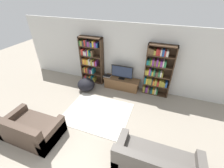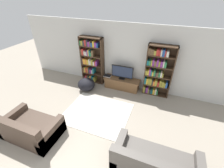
{
  "view_description": "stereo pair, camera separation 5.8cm",
  "coord_description": "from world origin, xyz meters",
  "px_view_note": "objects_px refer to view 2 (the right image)",
  "views": [
    {
      "loc": [
        1.61,
        -1.15,
        3.61
      ],
      "look_at": [
        0.04,
        3.07,
        0.7
      ],
      "focal_mm": 24.0,
      "sensor_mm": 36.0,
      "label": 1
    },
    {
      "loc": [
        1.67,
        -1.13,
        3.61
      ],
      "look_at": [
        0.04,
        3.07,
        0.7
      ],
      "focal_mm": 24.0,
      "sensor_mm": 36.0,
      "label": 2
    }
  ],
  "objects_px": {
    "tv_stand": "(122,83)",
    "bookshelf_right": "(157,72)",
    "couch_left_sectional": "(30,129)",
    "beanbag_ottoman": "(86,84)",
    "couch_right_sofa": "(155,165)",
    "television": "(122,72)",
    "bookshelf_left": "(91,60)",
    "laptop": "(108,76)"
  },
  "relations": [
    {
      "from": "tv_stand",
      "to": "bookshelf_right",
      "type": "bearing_deg",
      "value": 4.94
    },
    {
      "from": "couch_left_sectional",
      "to": "beanbag_ottoman",
      "type": "xyz_separation_m",
      "value": [
        0.32,
        2.61,
        -0.02
      ]
    },
    {
      "from": "couch_right_sofa",
      "to": "television",
      "type": "bearing_deg",
      "value": 120.13
    },
    {
      "from": "tv_stand",
      "to": "couch_left_sectional",
      "type": "height_order",
      "value": "couch_left_sectional"
    },
    {
      "from": "tv_stand",
      "to": "bookshelf_left",
      "type": "bearing_deg",
      "value": 175.42
    },
    {
      "from": "bookshelf_left",
      "to": "bookshelf_right",
      "type": "distance_m",
      "value": 2.74
    },
    {
      "from": "bookshelf_left",
      "to": "bookshelf_right",
      "type": "bearing_deg",
      "value": -0.02
    },
    {
      "from": "beanbag_ottoman",
      "to": "television",
      "type": "bearing_deg",
      "value": 25.14
    },
    {
      "from": "couch_left_sectional",
      "to": "beanbag_ottoman",
      "type": "bearing_deg",
      "value": 83.0
    },
    {
      "from": "couch_left_sectional",
      "to": "laptop",
      "type": "bearing_deg",
      "value": 72.69
    },
    {
      "from": "tv_stand",
      "to": "couch_left_sectional",
      "type": "relative_size",
      "value": 0.94
    },
    {
      "from": "tv_stand",
      "to": "television",
      "type": "xyz_separation_m",
      "value": [
        0.0,
        -0.0,
        0.53
      ]
    },
    {
      "from": "bookshelf_left",
      "to": "television",
      "type": "bearing_deg",
      "value": -4.64
    },
    {
      "from": "television",
      "to": "couch_right_sofa",
      "type": "xyz_separation_m",
      "value": [
        1.76,
        -3.02,
        -0.48
      ]
    },
    {
      "from": "bookshelf_left",
      "to": "laptop",
      "type": "relative_size",
      "value": 6.66
    },
    {
      "from": "bookshelf_right",
      "to": "couch_left_sectional",
      "type": "bearing_deg",
      "value": -131.54
    },
    {
      "from": "laptop",
      "to": "beanbag_ottoman",
      "type": "bearing_deg",
      "value": -137.63
    },
    {
      "from": "bookshelf_right",
      "to": "beanbag_ottoman",
      "type": "bearing_deg",
      "value": -164.38
    },
    {
      "from": "couch_left_sectional",
      "to": "couch_right_sofa",
      "type": "height_order",
      "value": "couch_right_sofa"
    },
    {
      "from": "couch_left_sectional",
      "to": "tv_stand",
      "type": "bearing_deg",
      "value": 62.95
    },
    {
      "from": "laptop",
      "to": "couch_right_sofa",
      "type": "bearing_deg",
      "value": -51.61
    },
    {
      "from": "bookshelf_right",
      "to": "laptop",
      "type": "bearing_deg",
      "value": -176.72
    },
    {
      "from": "television",
      "to": "couch_left_sectional",
      "type": "distance_m",
      "value": 3.66
    },
    {
      "from": "television",
      "to": "couch_left_sectional",
      "type": "xyz_separation_m",
      "value": [
        -1.65,
        -3.23,
        -0.49
      ]
    },
    {
      "from": "laptop",
      "to": "couch_right_sofa",
      "type": "height_order",
      "value": "couch_right_sofa"
    },
    {
      "from": "beanbag_ottoman",
      "to": "couch_right_sofa",
      "type": "bearing_deg",
      "value": -37.86
    },
    {
      "from": "tv_stand",
      "to": "couch_left_sectional",
      "type": "xyz_separation_m",
      "value": [
        -1.65,
        -3.24,
        0.04
      ]
    },
    {
      "from": "couch_right_sofa",
      "to": "bookshelf_left",
      "type": "bearing_deg",
      "value": 135.39
    },
    {
      "from": "bookshelf_right",
      "to": "couch_left_sectional",
      "type": "distance_m",
      "value": 4.53
    },
    {
      "from": "television",
      "to": "couch_right_sofa",
      "type": "distance_m",
      "value": 3.53
    },
    {
      "from": "couch_right_sofa",
      "to": "beanbag_ottoman",
      "type": "height_order",
      "value": "couch_right_sofa"
    },
    {
      "from": "laptop",
      "to": "tv_stand",
      "type": "bearing_deg",
      "value": -0.11
    },
    {
      "from": "bookshelf_left",
      "to": "couch_left_sectional",
      "type": "distance_m",
      "value": 3.44
    },
    {
      "from": "tv_stand",
      "to": "beanbag_ottoman",
      "type": "height_order",
      "value": "beanbag_ottoman"
    },
    {
      "from": "beanbag_ottoman",
      "to": "bookshelf_left",
      "type": "bearing_deg",
      "value": 97.39
    },
    {
      "from": "bookshelf_right",
      "to": "tv_stand",
      "type": "xyz_separation_m",
      "value": [
        -1.31,
        -0.11,
        -0.75
      ]
    },
    {
      "from": "laptop",
      "to": "beanbag_ottoman",
      "type": "xyz_separation_m",
      "value": [
        -0.69,
        -0.63,
        -0.22
      ]
    },
    {
      "from": "bookshelf_left",
      "to": "television",
      "type": "relative_size",
      "value": 2.27
    },
    {
      "from": "couch_right_sofa",
      "to": "beanbag_ottoman",
      "type": "distance_m",
      "value": 3.91
    },
    {
      "from": "bookshelf_right",
      "to": "couch_left_sectional",
      "type": "relative_size",
      "value": 1.28
    },
    {
      "from": "bookshelf_right",
      "to": "laptop",
      "type": "relative_size",
      "value": 6.66
    },
    {
      "from": "bookshelf_left",
      "to": "tv_stand",
      "type": "height_order",
      "value": "bookshelf_left"
    }
  ]
}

